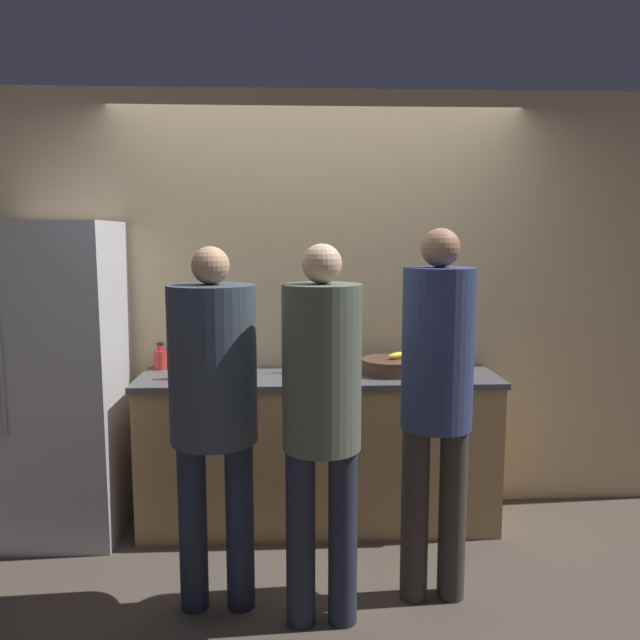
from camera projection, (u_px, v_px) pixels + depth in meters
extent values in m
plane|color=#4C4238|center=(321.00, 548.00, 3.47)|extent=(14.00, 14.00, 0.00)
cube|color=#D6BC8C|center=(317.00, 304.00, 3.92)|extent=(5.20, 0.06, 2.60)
cube|color=tan|center=(319.00, 451.00, 3.75)|extent=(2.07, 0.57, 0.88)
cube|color=#4C4C51|center=(318.00, 377.00, 3.69)|extent=(2.10, 0.60, 0.03)
cube|color=#B7B7BC|center=(63.00, 380.00, 3.57)|extent=(0.64, 0.64, 1.81)
cylinder|color=#99999E|center=(1.00, 379.00, 3.22)|extent=(0.02, 0.02, 0.63)
cylinder|color=#232838|center=(193.00, 525.00, 2.87)|extent=(0.13, 0.13, 0.81)
cylinder|color=#232838|center=(240.00, 524.00, 2.87)|extent=(0.13, 0.13, 0.81)
cylinder|color=#333D47|center=(213.00, 364.00, 2.77)|extent=(0.39, 0.39, 0.71)
sphere|color=tan|center=(210.00, 266.00, 2.71)|extent=(0.17, 0.17, 0.17)
cylinder|color=#232838|center=(301.00, 536.00, 2.75)|extent=(0.13, 0.13, 0.81)
cylinder|color=#232838|center=(343.00, 536.00, 2.76)|extent=(0.13, 0.13, 0.81)
cylinder|color=#515B4C|center=(322.00, 367.00, 2.65)|extent=(0.34, 0.34, 0.71)
sphere|color=#DBAD89|center=(322.00, 264.00, 2.60)|extent=(0.17, 0.17, 0.17)
cylinder|color=#38332D|center=(415.00, 514.00, 2.94)|extent=(0.13, 0.13, 0.84)
cylinder|color=#38332D|center=(452.00, 513.00, 2.95)|extent=(0.13, 0.13, 0.84)
cylinder|color=navy|center=(438.00, 349.00, 2.84)|extent=(0.33, 0.33, 0.74)
sphere|color=#936B4C|center=(440.00, 248.00, 2.78)|extent=(0.18, 0.18, 0.18)
cylinder|color=#4C3323|center=(390.00, 366.00, 3.70)|extent=(0.35, 0.35, 0.09)
ellipsoid|color=yellow|center=(398.00, 355.00, 3.69)|extent=(0.15, 0.12, 0.04)
cylinder|color=silver|center=(312.00, 361.00, 3.73)|extent=(0.13, 0.13, 0.14)
cylinder|color=#99754C|center=(310.00, 344.00, 3.71)|extent=(0.01, 0.05, 0.23)
cylinder|color=#99754C|center=(314.00, 344.00, 3.72)|extent=(0.03, 0.04, 0.23)
cylinder|color=#99754C|center=(312.00, 344.00, 3.70)|extent=(0.05, 0.01, 0.23)
cylinder|color=#333338|center=(209.00, 364.00, 3.70)|extent=(0.06, 0.06, 0.11)
cylinder|color=#333338|center=(209.00, 353.00, 3.69)|extent=(0.03, 0.03, 0.03)
cylinder|color=black|center=(209.00, 349.00, 3.69)|extent=(0.03, 0.03, 0.01)
cylinder|color=red|center=(161.00, 360.00, 3.81)|extent=(0.08, 0.08, 0.12)
cylinder|color=red|center=(160.00, 348.00, 3.80)|extent=(0.04, 0.04, 0.04)
cylinder|color=black|center=(160.00, 344.00, 3.80)|extent=(0.04, 0.04, 0.01)
cylinder|color=#236033|center=(190.00, 364.00, 3.55)|extent=(0.07, 0.07, 0.17)
cylinder|color=#236033|center=(189.00, 344.00, 3.54)|extent=(0.03, 0.03, 0.05)
cylinder|color=black|center=(189.00, 338.00, 3.53)|extent=(0.04, 0.04, 0.02)
cylinder|color=#28282D|center=(466.00, 371.00, 3.54)|extent=(0.08, 0.08, 0.10)
cylinder|color=#3D3D42|center=(337.00, 361.00, 3.82)|extent=(0.11, 0.11, 0.10)
sphere|color=#2D6B33|center=(337.00, 343.00, 3.81)|extent=(0.14, 0.14, 0.14)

